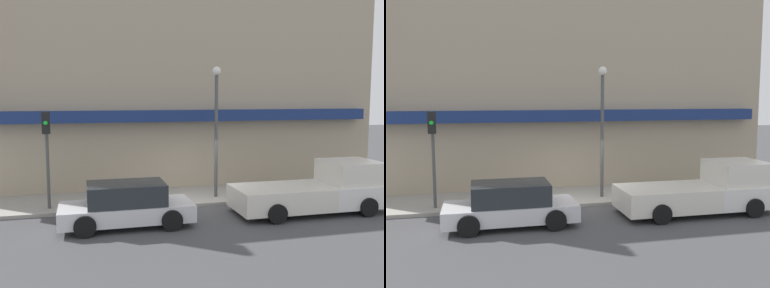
% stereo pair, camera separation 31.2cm
% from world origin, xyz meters
% --- Properties ---
extents(ground_plane, '(80.00, 80.00, 0.00)m').
position_xyz_m(ground_plane, '(0.00, 0.00, 0.00)').
color(ground_plane, '#424244').
extents(sidewalk, '(36.00, 3.16, 0.13)m').
position_xyz_m(sidewalk, '(0.00, 1.58, 0.07)').
color(sidewalk, '#9E998E').
rests_on(sidewalk, ground).
extents(building, '(19.80, 3.80, 9.33)m').
position_xyz_m(building, '(-0.02, 4.64, 4.55)').
color(building, tan).
rests_on(building, ground).
extents(pickup_truck, '(5.73, 2.32, 1.87)m').
position_xyz_m(pickup_truck, '(4.18, -1.74, 0.81)').
color(pickup_truck, white).
rests_on(pickup_truck, ground).
extents(parked_car, '(4.36, 2.03, 1.45)m').
position_xyz_m(parked_car, '(-2.95, -1.74, 0.71)').
color(parked_car, silver).
rests_on(parked_car, ground).
extents(fire_hydrant, '(0.17, 0.17, 0.57)m').
position_xyz_m(fire_hydrant, '(-1.29, 0.69, 0.42)').
color(fire_hydrant, red).
rests_on(fire_hydrant, sidewalk).
extents(street_lamp, '(0.36, 0.36, 5.35)m').
position_xyz_m(street_lamp, '(1.02, 0.99, 3.49)').
color(street_lamp, '#4C4C4C').
rests_on(street_lamp, sidewalk).
extents(traffic_light, '(0.28, 0.42, 3.60)m').
position_xyz_m(traffic_light, '(-5.57, 0.64, 2.61)').
color(traffic_light, '#4C4C4C').
rests_on(traffic_light, sidewalk).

